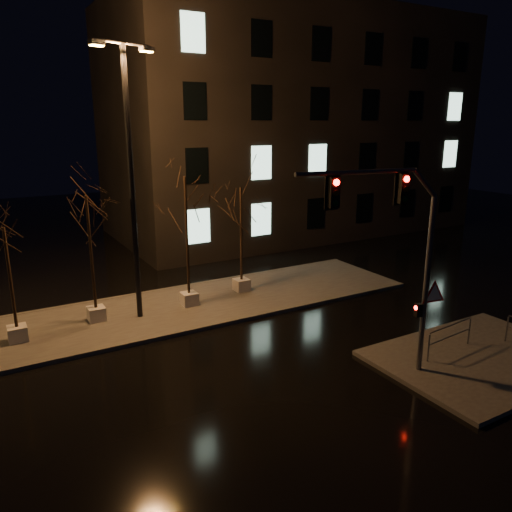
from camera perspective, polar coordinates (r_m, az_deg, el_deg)
ground at (r=16.58m, az=-2.23°, el=-12.92°), size 90.00×90.00×0.00m
median at (r=21.58m, az=-9.74°, el=-6.06°), size 22.00×5.00×0.15m
sidewalk_corner at (r=18.79m, az=24.35°, el=-10.57°), size 7.00×5.00×0.15m
building at (r=37.30m, az=3.96°, el=14.66°), size 25.00×12.00×15.00m
tree_1 at (r=19.18m, az=-26.60°, el=0.28°), size 1.80×1.80×4.29m
tree_2 at (r=19.90m, az=-18.60°, el=3.42°), size 1.80×1.80×5.11m
tree_3 at (r=20.68m, az=-8.03°, el=5.66°), size 1.80×1.80×5.66m
tree_4 at (r=22.45m, az=-1.73°, el=5.16°), size 1.80×1.80×4.95m
traffic_signal_mast at (r=15.08m, az=16.26°, el=1.30°), size 5.17×0.96×6.39m
streetlight_main at (r=19.56m, az=-14.15°, el=9.81°), size 2.54×1.09×10.37m
guard_rail_a at (r=18.36m, az=21.31°, el=-8.32°), size 2.35×0.27×1.02m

